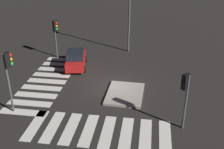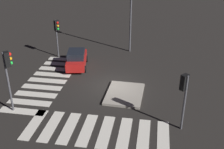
{
  "view_description": "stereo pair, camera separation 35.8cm",
  "coord_description": "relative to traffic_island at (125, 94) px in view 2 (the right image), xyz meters",
  "views": [
    {
      "loc": [
        19.15,
        2.81,
        10.46
      ],
      "look_at": [
        0.0,
        0.0,
        1.0
      ],
      "focal_mm": 44.23,
      "sensor_mm": 36.0,
      "label": 1
    },
    {
      "loc": [
        19.09,
        3.16,
        10.46
      ],
      "look_at": [
        0.0,
        0.0,
        1.0
      ],
      "focal_mm": 44.23,
      "sensor_mm": 36.0,
      "label": 2
    }
  ],
  "objects": [
    {
      "name": "ground_plane",
      "position": [
        -1.27,
        -1.17,
        -0.09
      ],
      "size": [
        80.0,
        80.0,
        0.0
      ],
      "primitive_type": "plane",
      "color": "black"
    },
    {
      "name": "traffic_island",
      "position": [
        0.0,
        0.0,
        0.0
      ],
      "size": [
        3.63,
        2.78,
        0.18
      ],
      "color": "gray",
      "rests_on": "ground"
    },
    {
      "name": "car_red",
      "position": [
        -4.3,
        -4.91,
        0.71
      ],
      "size": [
        3.94,
        2.28,
        1.64
      ],
      "rotation": [
        0.0,
        0.0,
        3.33
      ],
      "color": "red",
      "rests_on": "ground"
    },
    {
      "name": "traffic_light_north",
      "position": [
        3.41,
        3.82,
        2.66
      ],
      "size": [
        0.54,
        0.53,
        3.63
      ],
      "rotation": [
        0.0,
        0.0,
        -2.32
      ],
      "color": "#47474C",
      "rests_on": "ground"
    },
    {
      "name": "traffic_light_east",
      "position": [
        3.21,
        -7.13,
        3.11
      ],
      "size": [
        0.54,
        0.53,
        4.23
      ],
      "rotation": [
        0.0,
        0.0,
        2.22
      ],
      "color": "#47474C",
      "rests_on": "ground"
    },
    {
      "name": "traffic_light_south",
      "position": [
        -6.35,
        -7.32,
        2.72
      ],
      "size": [
        0.54,
        0.53,
        3.7
      ],
      "rotation": [
        0.0,
        0.0,
        0.88
      ],
      "color": "#47474C",
      "rests_on": "ground"
    },
    {
      "name": "street_lamp",
      "position": [
        -9.1,
        -0.6,
        5.21
      ],
      "size": [
        0.56,
        0.56,
        7.79
      ],
      "color": "#47474C",
      "rests_on": "ground"
    },
    {
      "name": "crosswalk_near",
      "position": [
        -1.27,
        -6.6,
        -0.08
      ],
      "size": [
        9.9,
        3.2,
        0.02
      ],
      "color": "silver",
      "rests_on": "ground"
    },
    {
      "name": "crosswalk_side",
      "position": [
        4.58,
        -1.17,
        -0.08
      ],
      "size": [
        3.2,
        8.75,
        0.02
      ],
      "color": "silver",
      "rests_on": "ground"
    }
  ]
}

